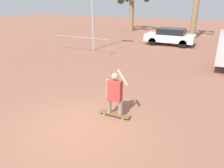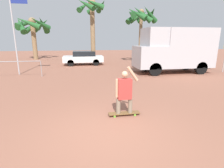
% 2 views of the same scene
% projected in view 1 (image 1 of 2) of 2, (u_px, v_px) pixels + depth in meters
% --- Properties ---
extents(ground_plane, '(80.00, 80.00, 0.00)m').
position_uv_depth(ground_plane, '(77.00, 126.00, 6.52)').
color(ground_plane, '#935B47').
extents(skateboard, '(1.03, 0.25, 0.09)m').
position_uv_depth(skateboard, '(115.00, 114.00, 7.06)').
color(skateboard, brown).
rests_on(skateboard, ground_plane).
extents(person_skateboarder, '(0.73, 0.22, 1.53)m').
position_uv_depth(person_skateboarder, '(115.00, 92.00, 6.78)').
color(person_skateboarder, gray).
rests_on(person_skateboarder, skateboard).
extents(parked_car_white, '(3.88, 1.72, 1.35)m').
position_uv_depth(parked_car_white, '(170.00, 36.00, 17.70)').
color(parked_car_white, black).
rests_on(parked_car_white, ground_plane).
extents(flagpole, '(1.13, 0.12, 5.62)m').
position_uv_depth(flagpole, '(94.00, 2.00, 15.05)').
color(flagpole, '#B7B7BC').
rests_on(flagpole, ground_plane).
extents(plaza_railing_segment, '(4.20, 0.05, 1.08)m').
position_uv_depth(plaza_railing_segment, '(81.00, 40.00, 15.21)').
color(plaza_railing_segment, '#99999E').
rests_on(plaza_railing_segment, ground_plane).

